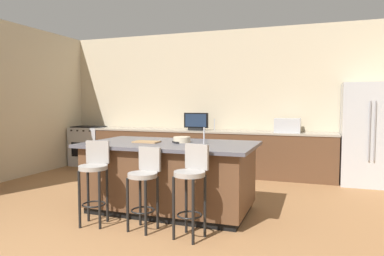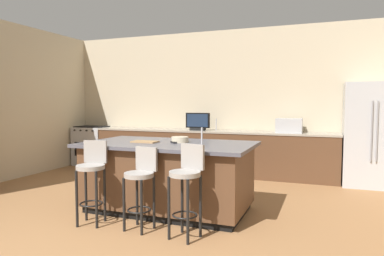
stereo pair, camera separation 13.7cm
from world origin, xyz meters
name	(u,v)px [view 1 (the left image)]	position (x,y,z in m)	size (l,w,h in m)	color
wall_back	(216,102)	(0.00, 4.91, 1.50)	(7.39, 0.12, 3.00)	beige
counter_back	(208,152)	(-0.08, 4.53, 0.45)	(5.07, 0.62, 0.90)	brown
kitchen_island	(170,176)	(0.17, 1.95, 0.47)	(2.29, 1.30, 0.93)	black
refrigerator	(369,134)	(2.93, 4.48, 0.91)	(0.92, 0.74, 1.82)	#B7BABF
range_oven	(89,146)	(-3.01, 4.53, 0.46)	(0.76, 0.63, 0.92)	#B7BABF
microwave	(288,125)	(1.52, 4.53, 1.04)	(0.48, 0.36, 0.27)	#B7BABF
tv_monitor	(196,122)	(-0.32, 4.48, 1.07)	(0.52, 0.16, 0.36)	black
sink_faucet_back	(215,124)	(0.04, 4.63, 1.02)	(0.02, 0.02, 0.24)	#B2B2B7
sink_faucet_island	(204,136)	(0.65, 1.95, 1.04)	(0.02, 0.02, 0.22)	#B2B2B7
bar_stool_left	(94,175)	(-0.47, 1.13, 0.61)	(0.35, 0.37, 1.00)	gray
bar_stool_center	(144,181)	(0.18, 1.17, 0.57)	(0.34, 0.35, 0.95)	gray
bar_stool_right	(191,182)	(0.77, 1.12, 0.61)	(0.35, 0.37, 1.01)	gray
fruit_bowl	(182,140)	(0.30, 2.04, 0.97)	(0.23, 0.23, 0.08)	beige
cell_phone	(147,142)	(-0.16, 1.93, 0.93)	(0.07, 0.15, 0.01)	black
tv_remote	(176,142)	(0.25, 1.94, 0.94)	(0.04, 0.17, 0.02)	black
cutting_board	(147,142)	(-0.15, 1.87, 0.94)	(0.35, 0.21, 0.02)	#A87F51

